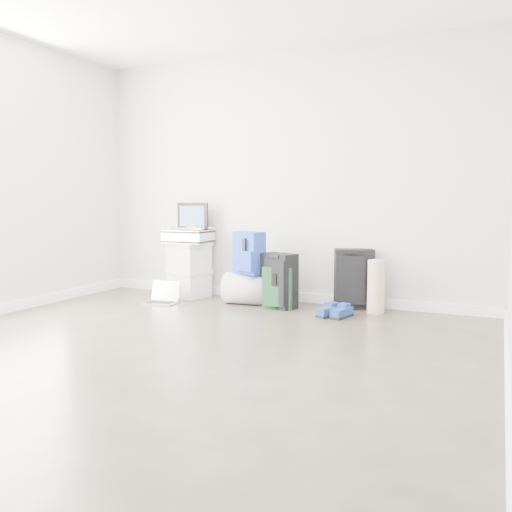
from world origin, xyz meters
The scene contains 14 objects.
ground centered at (0.00, 0.00, 0.00)m, with size 5.00×5.00×0.00m, color #312B24.
room_envelope centered at (0.00, 0.02, 1.72)m, with size 4.52×5.02×2.71m.
boxes_stack centered at (-1.08, 2.25, 0.31)m, with size 0.52×0.47×0.62m.
briefcase centered at (-1.08, 2.25, 0.69)m, with size 0.50×0.36×0.14m, color #B2B2B7.
painting centered at (-1.08, 2.35, 0.92)m, with size 0.41×0.06×0.31m.
drone centered at (-1.00, 2.23, 0.79)m, with size 0.42×0.42×0.05m.
duffel_bag centered at (-0.24, 2.12, 0.17)m, with size 0.33×0.33×0.54m, color #92949A.
blue_backpack centered at (-0.24, 2.09, 0.55)m, with size 0.36×0.32×0.44m.
large_suitcase centered at (0.10, 2.08, 0.28)m, with size 0.41×0.34×0.56m.
green_backpack centered at (0.12, 2.05, 0.21)m, with size 0.32×0.24×0.43m.
carry_on centered at (0.82, 2.36, 0.31)m, with size 0.44×0.37×0.61m.
shoes centered at (0.76, 1.89, 0.04)m, with size 0.32×0.29×0.09m.
rolled_rug centered at (1.07, 2.25, 0.26)m, with size 0.17×0.17×0.52m, color tan.
laptop centered at (-1.13, 1.80, 0.06)m, with size 0.35×0.26×0.23m.
Camera 1 is at (2.17, -3.03, 1.12)m, focal length 38.00 mm.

